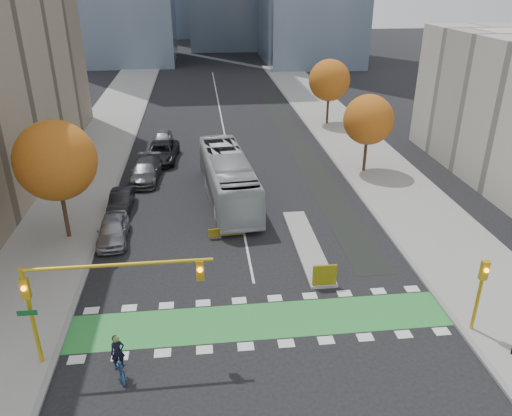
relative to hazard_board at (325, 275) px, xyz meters
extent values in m
plane|color=black|center=(-4.00, -4.20, -0.80)|extent=(300.00, 300.00, 0.00)
cube|color=gray|center=(-17.50, 15.80, -0.73)|extent=(7.00, 120.00, 0.15)
cube|color=gray|center=(9.50, 15.80, -0.73)|extent=(7.00, 120.00, 0.15)
cube|color=gray|center=(-14.00, 15.80, -0.73)|extent=(0.30, 120.00, 0.16)
cube|color=gray|center=(6.00, 15.80, -0.73)|extent=(0.30, 120.00, 0.16)
cube|color=#2D8B39|center=(-4.00, -2.70, -0.79)|extent=(20.00, 3.00, 0.01)
cube|color=silver|center=(-4.00, 35.80, -0.80)|extent=(0.15, 70.00, 0.01)
cube|color=black|center=(3.50, 25.80, -0.80)|extent=(2.50, 50.00, 0.01)
cube|color=gray|center=(0.00, 4.80, -0.72)|extent=(1.60, 10.00, 0.16)
cube|color=yellow|center=(0.00, 0.00, 0.00)|extent=(1.40, 0.12, 1.30)
cylinder|color=#332114|center=(-16.00, 7.80, 1.82)|extent=(0.28, 0.28, 5.25)
sphere|color=#9D3B13|center=(-16.00, 7.80, 4.83)|extent=(5.20, 5.20, 5.20)
cylinder|color=#332114|center=(8.00, 17.80, 1.47)|extent=(0.28, 0.28, 4.55)
sphere|color=#9D3B13|center=(8.00, 17.80, 4.08)|extent=(4.40, 4.40, 4.40)
cylinder|color=#332114|center=(8.50, 33.80, 1.65)|extent=(0.28, 0.28, 4.90)
sphere|color=#9D3B13|center=(8.50, 33.80, 4.45)|extent=(4.80, 4.80, 4.80)
cylinder|color=#BF9914|center=(-14.50, -4.70, 1.80)|extent=(0.20, 0.20, 5.20)
cylinder|color=#BF9914|center=(-10.50, -4.70, 4.30)|extent=(8.20, 0.16, 0.16)
cube|color=#BF9914|center=(-14.50, -4.70, 3.40)|extent=(0.35, 0.28, 1.00)
sphere|color=orange|center=(-14.50, -4.88, 3.50)|extent=(0.22, 0.22, 0.22)
cube|color=#BF9914|center=(-7.00, -4.70, 3.80)|extent=(0.35, 0.28, 1.00)
sphere|color=orange|center=(-7.00, -4.88, 3.90)|extent=(0.22, 0.22, 0.22)
cube|color=#0C5926|center=(-14.50, -5.10, 2.40)|extent=(0.85, 0.04, 0.25)
cylinder|color=#BF9914|center=(6.50, -4.70, 1.20)|extent=(0.18, 0.18, 4.00)
cube|color=#BF9914|center=(6.50, -4.70, 2.80)|extent=(0.35, 0.28, 1.00)
sphere|color=orange|center=(6.50, -4.88, 2.90)|extent=(0.22, 0.22, 0.22)
imported|color=navy|center=(-10.78, -5.87, -0.30)|extent=(1.28, 2.02, 1.00)
imported|color=black|center=(-10.78, -5.87, 0.55)|extent=(0.72, 0.59, 1.70)
sphere|color=#597F2D|center=(-10.78, -5.87, 1.26)|extent=(0.29, 0.29, 0.29)
imported|color=#B7BCC0|center=(-4.71, 13.05, 1.07)|extent=(4.34, 13.68, 3.75)
imported|color=#9C9CA1|center=(-12.88, 7.08, 0.02)|extent=(2.11, 4.86, 1.63)
imported|color=black|center=(-13.00, 12.08, -0.08)|extent=(1.65, 4.42, 1.44)
imported|color=#48494C|center=(-11.64, 17.98, 0.05)|extent=(2.79, 6.01, 1.70)
imported|color=black|center=(-10.50, 22.98, 0.05)|extent=(3.36, 6.37, 1.71)
imported|color=#97969B|center=(-10.66, 27.98, -0.06)|extent=(2.06, 4.47, 1.49)
camera|label=1|loc=(-6.67, -23.63, 15.64)|focal=35.00mm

